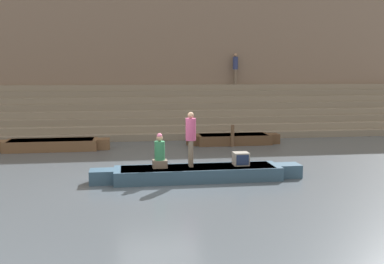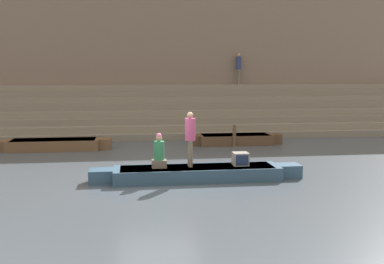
{
  "view_description": "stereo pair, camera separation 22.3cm",
  "coord_description": "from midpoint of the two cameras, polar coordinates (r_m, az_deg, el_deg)",
  "views": [
    {
      "loc": [
        -0.95,
        -13.32,
        3.22
      ],
      "look_at": [
        1.18,
        0.96,
        1.3
      ],
      "focal_mm": 42.0,
      "sensor_mm": 36.0,
      "label": 1
    },
    {
      "loc": [
        -0.73,
        -13.35,
        3.22
      ],
      "look_at": [
        1.18,
        0.96,
        1.3
      ],
      "focal_mm": 42.0,
      "sensor_mm": 36.0,
      "label": 2
    }
  ],
  "objects": [
    {
      "name": "ground_plane",
      "position": [
        13.74,
        -3.92,
        -6.01
      ],
      "size": [
        120.0,
        120.0,
        0.0
      ],
      "primitive_type": "plane",
      "color": "#4C5660"
    },
    {
      "name": "ghat_steps",
      "position": [
        24.1,
        -5.59,
        2.0
      ],
      "size": [
        36.0,
        4.56,
        2.54
      ],
      "color": "gray",
      "rests_on": "ground"
    },
    {
      "name": "back_wall",
      "position": [
        26.23,
        -5.87,
        10.56
      ],
      "size": [
        34.2,
        1.28,
        9.28
      ],
      "color": "#7F6B5B",
      "rests_on": "ground"
    },
    {
      "name": "rowboat_main",
      "position": [
        13.59,
        1.14,
        -5.21
      ],
      "size": [
        6.4,
        1.28,
        0.4
      ],
      "rotation": [
        0.0,
        0.0,
        -0.04
      ],
      "color": "#33516B",
      "rests_on": "ground"
    },
    {
      "name": "person_standing",
      "position": [
        13.43,
        0.24,
        -0.4
      ],
      "size": [
        0.31,
        0.31,
        1.65
      ],
      "rotation": [
        0.0,
        0.0,
        -0.22
      ],
      "color": "#756656",
      "rests_on": "rowboat_main"
    },
    {
      "name": "person_rowing",
      "position": [
        13.38,
        -3.73,
        -2.77
      ],
      "size": [
        0.43,
        0.34,
        1.04
      ],
      "rotation": [
        0.0,
        0.0,
        0.12
      ],
      "color": "#756656",
      "rests_on": "rowboat_main"
    },
    {
      "name": "tv_set",
      "position": [
        13.82,
        6.63,
        -3.41
      ],
      "size": [
        0.46,
        0.44,
        0.39
      ],
      "rotation": [
        0.0,
        0.0,
        0.07
      ],
      "color": "#9E998E",
      "rests_on": "rowboat_main"
    },
    {
      "name": "moored_boat_shore",
      "position": [
        19.67,
        -16.83,
        -1.49
      ],
      "size": [
        4.77,
        1.23,
        0.44
      ],
      "rotation": [
        0.0,
        0.0,
        -0.02
      ],
      "color": "brown",
      "rests_on": "ground"
    },
    {
      "name": "moored_boat_distant",
      "position": [
        20.39,
        5.81,
        -0.89
      ],
      "size": [
        4.22,
        1.23,
        0.44
      ],
      "rotation": [
        0.0,
        0.0,
        0.1
      ],
      "color": "brown",
      "rests_on": "ground"
    },
    {
      "name": "mooring_post",
      "position": [
        19.7,
        5.72,
        -0.49
      ],
      "size": [
        0.15,
        0.15,
        0.95
      ],
      "primitive_type": "cylinder",
      "color": "brown",
      "rests_on": "ground"
    },
    {
      "name": "person_on_steps",
      "position": [
        26.05,
        6.18,
        8.31
      ],
      "size": [
        0.29,
        0.29,
        1.78
      ],
      "rotation": [
        0.0,
        0.0,
        4.12
      ],
      "color": "#756656",
      "rests_on": "ghat_steps"
    }
  ]
}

